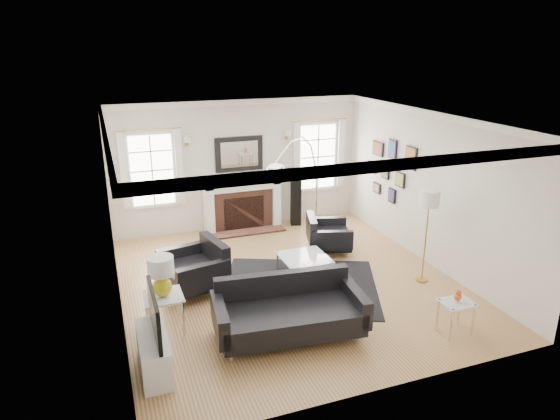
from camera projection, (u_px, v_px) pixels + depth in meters
name	position (u px, v px, depth m)	size (l,w,h in m)	color
floor	(288.00, 282.00, 8.61)	(6.00, 6.00, 0.00)	olive
back_wall	(239.00, 165.00, 10.83)	(5.50, 0.04, 2.80)	silver
front_wall	(386.00, 284.00, 5.49)	(5.50, 0.04, 2.80)	silver
left_wall	(112.00, 225.00, 7.26)	(0.04, 6.00, 2.80)	silver
right_wall	(429.00, 189.00, 9.06)	(0.04, 6.00, 2.80)	silver
ceiling	(289.00, 119.00, 7.71)	(5.50, 6.00, 0.02)	white
crown_molding	(289.00, 123.00, 7.73)	(5.50, 6.00, 0.12)	white
fireplace	(242.00, 205.00, 10.92)	(1.70, 0.69, 1.11)	white
mantel_mirror	(239.00, 154.00, 10.71)	(1.05, 0.07, 0.75)	black
window_left	(152.00, 170.00, 10.16)	(1.24, 0.15, 1.62)	white
window_right	(318.00, 156.00, 11.37)	(1.24, 0.15, 1.62)	white
gallery_wall	(390.00, 166.00, 10.16)	(0.04, 1.73, 1.29)	black
tv_unit	(154.00, 348.00, 6.19)	(0.35, 1.00, 1.09)	white
area_rug	(300.00, 286.00, 8.45)	(2.57, 2.14, 0.01)	black
sofa	(288.00, 312.00, 6.95)	(2.16, 1.16, 0.68)	black
armchair_left	(197.00, 269.00, 8.20)	(1.11, 1.19, 0.70)	black
armchair_right	(326.00, 235.00, 9.76)	(1.02, 1.09, 0.61)	black
coffee_table	(304.00, 258.00, 8.75)	(0.81, 0.81, 0.36)	silver
side_table_left	(164.00, 303.00, 6.96)	(0.54, 0.54, 0.59)	silver
nesting_table	(456.00, 309.00, 6.98)	(0.45, 0.38, 0.50)	silver
gourd_lamp	(161.00, 274.00, 6.82)	(0.37, 0.37, 0.58)	gold
orange_vase	(458.00, 296.00, 6.92)	(0.10, 0.10, 0.17)	#D84D1B
arc_floor_lamp	(298.00, 187.00, 9.68)	(1.64, 1.52, 2.32)	white
stick_floor_lamp	(429.00, 203.00, 8.21)	(0.33, 0.33, 1.63)	#A7923A
speaker_tower	(296.00, 200.00, 11.17)	(0.23, 0.23, 1.15)	black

